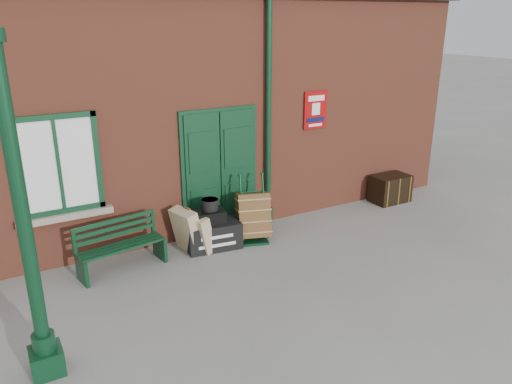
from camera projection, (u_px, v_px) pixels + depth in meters
ground at (278, 261)px, 7.98m from camera, size 80.00×80.00×0.00m
station_building at (189, 96)px, 10.13m from camera, size 10.30×4.30×4.36m
canopy_column at (30, 258)px, 5.02m from camera, size 0.34×0.34×3.61m
bench at (120, 244)px, 7.61m from camera, size 1.37×0.61×0.82m
houdini_trunk at (213, 235)px, 8.38m from camera, size 0.96×0.61×0.45m
strongbox at (209, 217)px, 8.25m from camera, size 0.54×0.42×0.23m
hatbox at (210, 204)px, 8.22m from camera, size 0.30×0.30×0.18m
suitcase_back at (187, 230)px, 8.19m from camera, size 0.48×0.60×0.76m
suitcase_front at (200, 233)px, 8.21m from camera, size 0.43×0.53×0.65m
porter_trolley at (253, 216)px, 8.63m from camera, size 0.71×0.73×1.14m
dark_trunk at (390, 188)px, 10.47m from camera, size 0.79×0.52×0.57m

